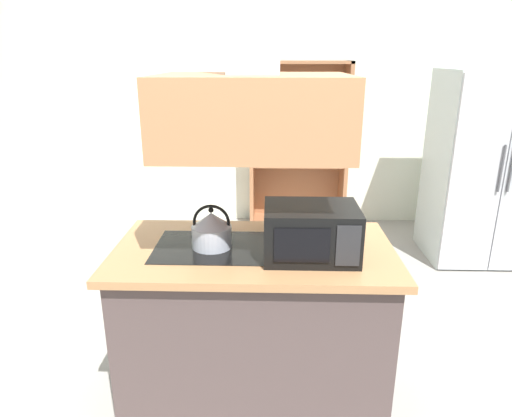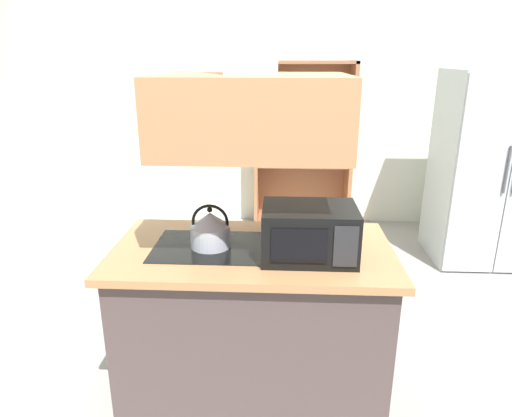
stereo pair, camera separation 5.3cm
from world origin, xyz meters
name	(u,v)px [view 1 (the left image)]	position (x,y,z in m)	size (l,w,h in m)	color
ground_plane	(296,388)	(0.00, 0.00, 0.00)	(7.80, 7.80, 0.00)	gray
wall_back	(286,104)	(0.00, 3.00, 1.35)	(6.00, 0.12, 2.70)	silver
kitchen_island	(254,322)	(-0.25, -0.02, 0.45)	(1.47, 0.81, 0.90)	#4C3C3B
range_hood	(254,87)	(-0.25, -0.02, 1.72)	(0.90, 0.70, 1.29)	#B0754C
refrigerator	(484,168)	(1.81, 1.95, 0.88)	(0.90, 0.77, 1.75)	#B1C0C0
dish_cabinet	(298,156)	(0.14, 2.78, 0.80)	(1.05, 0.40, 1.81)	#9D6441
kettle	(212,230)	(-0.47, -0.02, 1.00)	(0.21, 0.21, 0.23)	#B0B6C5
cutting_board	(306,229)	(0.04, 0.25, 0.91)	(0.34, 0.24, 0.02)	white
microwave	(311,232)	(0.04, -0.11, 1.03)	(0.46, 0.35, 0.26)	black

